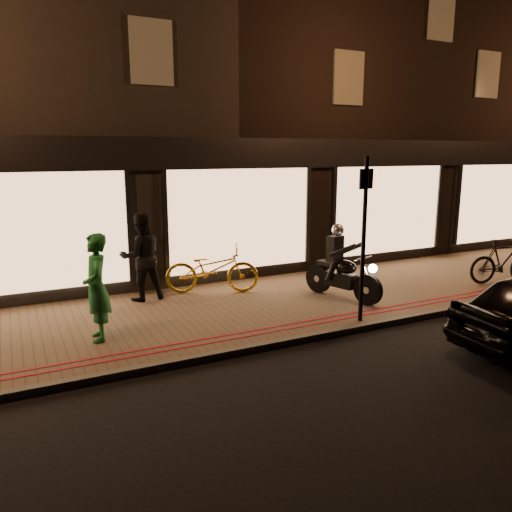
% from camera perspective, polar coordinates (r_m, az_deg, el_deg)
% --- Properties ---
extents(ground, '(90.00, 90.00, 0.00)m').
position_cam_1_polar(ground, '(8.96, 9.08, -9.15)').
color(ground, black).
rests_on(ground, ground).
extents(sidewalk, '(50.00, 4.00, 0.12)m').
position_cam_1_polar(sidewalk, '(10.53, 2.76, -5.45)').
color(sidewalk, brown).
rests_on(sidewalk, ground).
extents(kerb_stone, '(50.00, 0.14, 0.12)m').
position_cam_1_polar(kerb_stone, '(8.98, 8.91, -8.69)').
color(kerb_stone, '#59544C').
rests_on(kerb_stone, ground).
extents(red_kerb_lines, '(50.00, 0.26, 0.01)m').
position_cam_1_polar(red_kerb_lines, '(9.34, 7.14, -7.40)').
color(red_kerb_lines, maroon).
rests_on(red_kerb_lines, sidewalk).
extents(building_row, '(48.00, 10.11, 8.50)m').
position_cam_1_polar(building_row, '(16.55, -9.42, 15.34)').
color(building_row, black).
rests_on(building_row, ground).
extents(motorcycle, '(0.77, 1.89, 1.59)m').
position_cam_1_polar(motorcycle, '(10.71, 9.70, -1.58)').
color(motorcycle, black).
rests_on(motorcycle, sidewalk).
extents(sign_post, '(0.35, 0.11, 3.00)m').
position_cam_1_polar(sign_post, '(9.12, 12.24, 2.80)').
color(sign_post, black).
rests_on(sign_post, sidewalk).
extents(bicycle_gold, '(2.16, 1.43, 1.07)m').
position_cam_1_polar(bicycle_gold, '(11.03, -5.05, -1.48)').
color(bicycle_gold, gold).
rests_on(bicycle_gold, sidewalk).
extents(bicycle_dark, '(1.83, 0.91, 1.06)m').
position_cam_1_polar(bicycle_dark, '(13.17, 26.44, -0.53)').
color(bicycle_dark, black).
rests_on(bicycle_dark, sidewalk).
extents(person_green, '(0.47, 0.68, 1.78)m').
position_cam_1_polar(person_green, '(8.55, -17.77, -3.46)').
color(person_green, '#217C39').
rests_on(person_green, sidewalk).
extents(person_dark, '(0.93, 0.74, 1.85)m').
position_cam_1_polar(person_dark, '(10.64, -12.96, -0.08)').
color(person_dark, black).
rests_on(person_dark, sidewalk).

